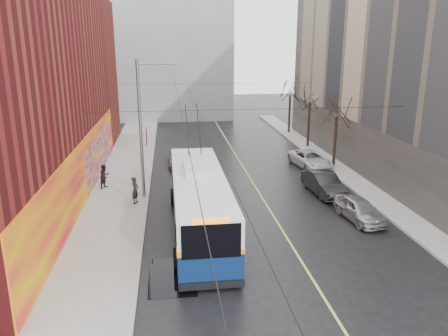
% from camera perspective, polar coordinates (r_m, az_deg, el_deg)
% --- Properties ---
extents(ground, '(140.00, 140.00, 0.00)m').
position_cam_1_polar(ground, '(20.74, 6.28, -12.68)').
color(ground, black).
rests_on(ground, ground).
extents(sidewalk_left, '(4.00, 60.00, 0.15)m').
position_cam_1_polar(sidewalk_left, '(31.45, -13.30, -2.69)').
color(sidewalk_left, gray).
rests_on(sidewalk_left, ground).
extents(sidewalk_right, '(2.00, 60.00, 0.15)m').
position_cam_1_polar(sidewalk_right, '(34.03, 16.46, -1.50)').
color(sidewalk_right, gray).
rests_on(sidewalk_right, ground).
extents(lane_line, '(0.12, 50.00, 0.01)m').
position_cam_1_polar(lane_line, '(33.71, 3.31, -1.14)').
color(lane_line, '#BFB74C').
rests_on(lane_line, ground).
extents(building_far, '(20.50, 12.10, 18.00)m').
position_cam_1_polar(building_far, '(62.68, -8.91, 14.99)').
color(building_far, gray).
rests_on(building_far, ground).
extents(streetlight_pole, '(2.65, 0.60, 9.00)m').
position_cam_1_polar(streetlight_pole, '(28.17, -10.54, 5.36)').
color(streetlight_pole, slate).
rests_on(streetlight_pole, ground).
extents(catenary_wires, '(18.00, 60.00, 0.22)m').
position_cam_1_polar(catenary_wires, '(32.69, -3.83, 9.51)').
color(catenary_wires, black).
extents(tree_near, '(3.20, 3.20, 6.40)m').
position_cam_1_polar(tree_near, '(36.59, 14.60, 7.72)').
color(tree_near, black).
rests_on(tree_near, ground).
extents(tree_mid, '(3.20, 3.20, 6.68)m').
position_cam_1_polar(tree_mid, '(43.08, 11.21, 9.48)').
color(tree_mid, black).
rests_on(tree_mid, ground).
extents(tree_far, '(3.20, 3.20, 6.57)m').
position_cam_1_polar(tree_far, '(49.75, 8.68, 10.31)').
color(tree_far, black).
rests_on(tree_far, ground).
extents(puddle, '(2.06, 3.49, 0.01)m').
position_cam_1_polar(puddle, '(19.98, -6.80, -13.88)').
color(puddle, black).
rests_on(puddle, ground).
extents(pigeons_flying, '(3.90, 3.40, 1.19)m').
position_cam_1_polar(pigeons_flying, '(27.19, -4.25, 9.35)').
color(pigeons_flying, slate).
extents(trolleybus, '(3.09, 12.96, 6.11)m').
position_cam_1_polar(trolleybus, '(23.67, -3.23, -4.35)').
color(trolleybus, '#0A1F4C').
rests_on(trolleybus, ground).
extents(parked_car_a, '(2.02, 4.08, 1.34)m').
position_cam_1_polar(parked_car_a, '(26.50, 17.26, -5.19)').
color(parked_car_a, '#AAA9AE').
rests_on(parked_car_a, ground).
extents(parked_car_b, '(1.96, 4.65, 1.49)m').
position_cam_1_polar(parked_car_b, '(30.41, 12.89, -1.97)').
color(parked_car_b, black).
rests_on(parked_car_b, ground).
extents(parked_car_c, '(2.97, 5.17, 1.36)m').
position_cam_1_polar(parked_car_c, '(36.77, 11.21, 1.13)').
color(parked_car_c, silver).
rests_on(parked_car_c, ground).
extents(following_car, '(1.71, 4.15, 1.41)m').
position_cam_1_polar(following_car, '(36.95, -6.02, 1.46)').
color(following_car, '#B1B0B5').
rests_on(following_car, ground).
extents(pedestrian_a, '(0.58, 0.72, 1.72)m').
position_cam_1_polar(pedestrian_a, '(28.05, -11.52, -2.85)').
color(pedestrian_a, black).
rests_on(pedestrian_a, sidewalk_left).
extents(pedestrian_b, '(0.96, 1.02, 1.67)m').
position_cam_1_polar(pedestrian_b, '(31.53, -15.31, -1.05)').
color(pedestrian_b, black).
rests_on(pedestrian_b, sidewalk_left).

